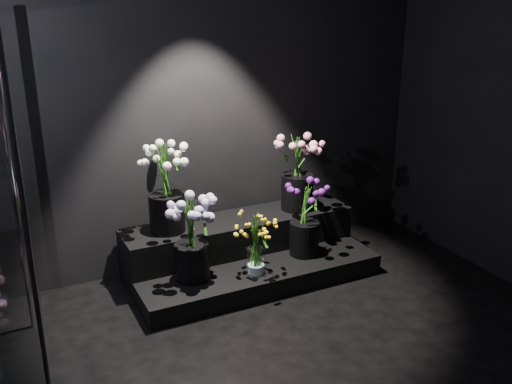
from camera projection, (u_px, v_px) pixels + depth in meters
wall_back at (199, 96)px, 4.44m from camera, size 4.00×0.00×4.00m
display_riser at (246, 251)px, 4.62m from camera, size 1.92×0.85×0.43m
bouquet_orange_bells at (256, 243)px, 4.22m from camera, size 0.32×0.32×0.48m
bouquet_lilac at (191, 234)px, 4.10m from camera, size 0.50×0.50×0.62m
bouquet_purple at (305, 216)px, 4.51m from camera, size 0.34×0.34×0.60m
bouquet_cream_roses at (166, 184)px, 4.27m from camera, size 0.39×0.39×0.69m
bouquet_pink_roses at (298, 167)px, 4.71m from camera, size 0.47×0.47×0.64m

